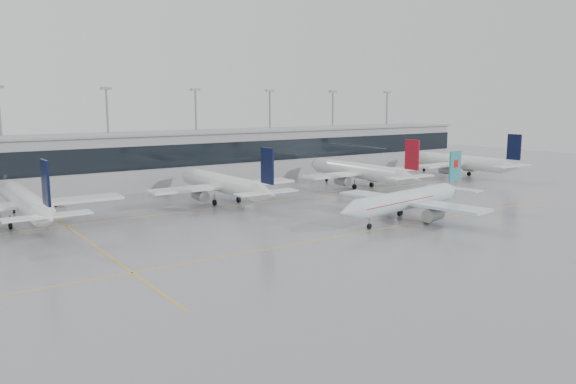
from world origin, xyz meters
TOP-DOWN VIEW (x-y plane):
  - ground at (0.00, 0.00)m, footprint 320.00×320.00m
  - taxi_line_main at (0.00, 0.00)m, footprint 120.00×0.25m
  - taxi_line_north at (0.00, 30.00)m, footprint 120.00×0.25m
  - taxi_line_cross at (-30.00, 15.00)m, footprint 0.25×60.00m
  - terminal at (0.00, 62.00)m, footprint 180.00×15.00m
  - terminal_glass at (0.00, 54.45)m, footprint 180.00×0.20m
  - terminal_roof at (0.00, 62.00)m, footprint 182.00×16.00m
  - light_masts at (0.00, 68.00)m, footprint 156.40×1.00m
  - air_canada_jet at (17.94, 2.62)m, footprint 34.23×27.04m
  - parked_jet_b at (-35.00, 33.69)m, footprint 29.64×36.96m
  - parked_jet_c at (-0.00, 33.69)m, footprint 29.64×36.96m
  - parked_jet_d at (35.00, 33.69)m, footprint 29.64×36.96m
  - parked_jet_e at (70.00, 33.69)m, footprint 29.64×36.96m

SIDE VIEW (x-z plane):
  - ground at x=0.00m, z-range 0.00..0.00m
  - taxi_line_main at x=0.00m, z-range 0.00..0.01m
  - taxi_line_north at x=0.00m, z-range 0.00..0.01m
  - taxi_line_cross at x=-30.00m, z-range 0.00..0.01m
  - air_canada_jet at x=17.94m, z-range -1.95..8.56m
  - parked_jet_b at x=-35.00m, z-range -2.15..9.57m
  - parked_jet_c at x=0.00m, z-range -2.15..9.57m
  - parked_jet_d at x=35.00m, z-range -2.15..9.57m
  - parked_jet_e at x=70.00m, z-range -2.15..9.57m
  - terminal at x=0.00m, z-range 0.00..12.00m
  - terminal_glass at x=0.00m, z-range 5.00..10.00m
  - terminal_roof at x=0.00m, z-range 12.00..12.40m
  - light_masts at x=0.00m, z-range 2.04..24.64m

